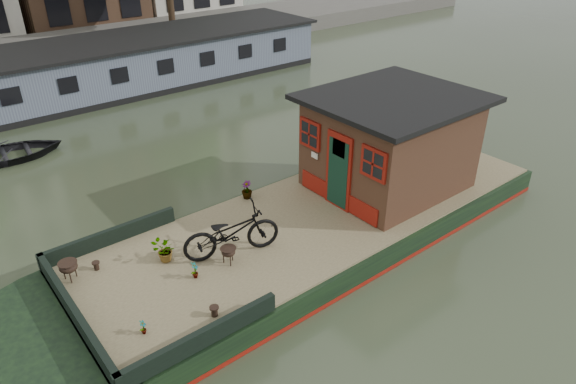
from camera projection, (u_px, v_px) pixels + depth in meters
ground at (323, 234)px, 12.63m from camera, size 120.00×120.00×0.00m
houseboat_hull at (281, 244)px, 11.77m from camera, size 14.01×4.02×0.60m
houseboat_deck at (324, 212)px, 12.32m from camera, size 11.80×3.80×0.05m
bow_bulwark at (121, 293)px, 9.46m from camera, size 3.00×4.00×0.35m
cabin at (390, 141)px, 12.90m from camera, size 4.00×3.50×2.42m
bicycle at (231, 232)px, 10.57m from camera, size 2.16×1.28×1.07m
potted_plant_a at (195, 270)px, 10.04m from camera, size 0.23×0.24×0.37m
potted_plant_c at (164, 251)px, 10.48m from camera, size 0.54×0.50×0.50m
potted_plant_d at (247, 190)px, 12.77m from camera, size 0.29×0.29×0.47m
potted_plant_e at (143, 327)px, 8.74m from camera, size 0.18×0.19×0.29m
brazier_front at (229, 256)px, 10.46m from camera, size 0.41×0.41×0.38m
brazier_rear at (69, 271)px, 9.98m from camera, size 0.40×0.40×0.42m
bollard_port at (96, 266)px, 10.32m from camera, size 0.16×0.16×0.18m
bollard_stbd at (214, 311)px, 9.15m from camera, size 0.17×0.17×0.20m
dinghy at (10, 149)px, 16.20m from camera, size 3.31×2.50×0.65m
far_houseboat at (101, 70)px, 21.66m from camera, size 20.40×4.40×2.11m
quay at (55, 52)px, 26.33m from camera, size 60.00×6.00×0.90m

